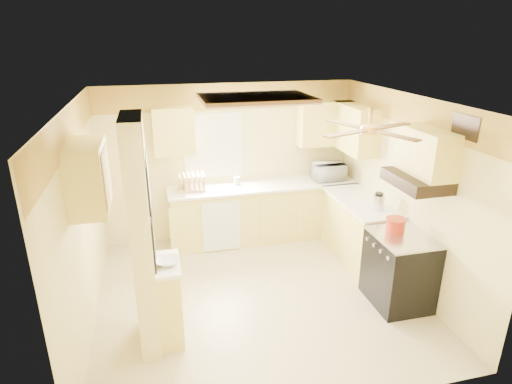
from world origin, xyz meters
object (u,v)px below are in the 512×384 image
object	(u,v)px
dutch_oven	(396,224)
kettle	(379,202)
stove	(399,269)
bowl	(168,261)
microwave	(329,171)

from	to	relation	value
dutch_oven	kettle	distance (m)	0.61
stove	bowl	xyz separation A→B (m)	(-2.78, -0.03, 0.51)
stove	bowl	world-z (taller)	bowl
stove	microwave	world-z (taller)	microwave
kettle	dutch_oven	bearing A→B (deg)	-98.78
dutch_oven	bowl	bearing A→B (deg)	-175.83
microwave	dutch_oven	world-z (taller)	microwave
stove	dutch_oven	distance (m)	0.56
stove	dutch_oven	size ratio (longest dim) A/B	3.73
stove	bowl	bearing A→B (deg)	-179.35
microwave	dutch_oven	xyz separation A→B (m)	(0.06, -1.96, -0.08)
bowl	dutch_oven	distance (m)	2.77
microwave	kettle	world-z (taller)	microwave
bowl	dutch_oven	xyz separation A→B (m)	(2.77, 0.20, 0.03)
stove	kettle	bearing A→B (deg)	84.24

